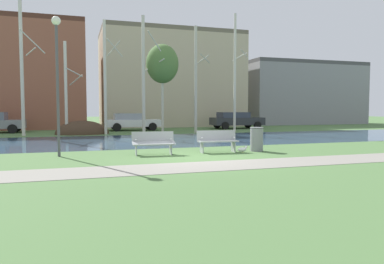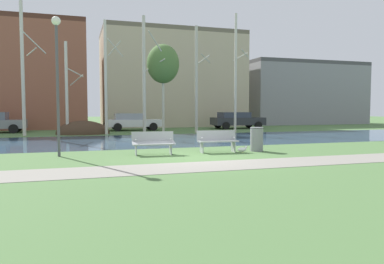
{
  "view_description": "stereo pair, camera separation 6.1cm",
  "coord_description": "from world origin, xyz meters",
  "px_view_note": "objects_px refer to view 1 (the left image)",
  "views": [
    {
      "loc": [
        -4.04,
        -12.19,
        1.74
      ],
      "look_at": [
        0.51,
        2.11,
        0.78
      ],
      "focal_mm": 33.96,
      "sensor_mm": 36.0,
      "label": 1
    },
    {
      "loc": [
        -3.99,
        -12.21,
        1.74
      ],
      "look_at": [
        0.51,
        2.11,
        0.78
      ],
      "focal_mm": 33.96,
      "sensor_mm": 36.0,
      "label": 2
    }
  ],
  "objects_px": {
    "seagull": "(243,149)",
    "parked_sedan_second_white": "(132,121)",
    "trash_bin": "(257,139)",
    "parked_hatch_third_dark": "(236,120)",
    "streetlamp": "(57,63)",
    "bench_left": "(153,142)",
    "bench_right": "(217,141)"
  },
  "relations": [
    {
      "from": "seagull",
      "to": "streetlamp",
      "type": "bearing_deg",
      "value": 172.02
    },
    {
      "from": "trash_bin",
      "to": "parked_hatch_third_dark",
      "type": "bearing_deg",
      "value": 68.23
    },
    {
      "from": "streetlamp",
      "to": "parked_sedan_second_white",
      "type": "relative_size",
      "value": 1.19
    },
    {
      "from": "bench_left",
      "to": "streetlamp",
      "type": "bearing_deg",
      "value": 170.73
    },
    {
      "from": "seagull",
      "to": "parked_sedan_second_white",
      "type": "relative_size",
      "value": 0.11
    },
    {
      "from": "trash_bin",
      "to": "parked_hatch_third_dark",
      "type": "xyz_separation_m",
      "value": [
        6.3,
        15.77,
        0.26
      ]
    },
    {
      "from": "streetlamp",
      "to": "trash_bin",
      "type": "bearing_deg",
      "value": -4.91
    },
    {
      "from": "streetlamp",
      "to": "parked_sedan_second_white",
      "type": "height_order",
      "value": "streetlamp"
    },
    {
      "from": "trash_bin",
      "to": "streetlamp",
      "type": "xyz_separation_m",
      "value": [
        -7.67,
        0.66,
        2.88
      ]
    },
    {
      "from": "bench_right",
      "to": "streetlamp",
      "type": "relative_size",
      "value": 0.33
    },
    {
      "from": "bench_left",
      "to": "parked_sedan_second_white",
      "type": "xyz_separation_m",
      "value": [
        1.49,
        15.68,
        0.26
      ]
    },
    {
      "from": "bench_right",
      "to": "parked_hatch_third_dark",
      "type": "relative_size",
      "value": 0.36
    },
    {
      "from": "parked_hatch_third_dark",
      "to": "bench_left",
      "type": "bearing_deg",
      "value": -124.04
    },
    {
      "from": "bench_left",
      "to": "streetlamp",
      "type": "relative_size",
      "value": 0.33
    },
    {
      "from": "trash_bin",
      "to": "parked_sedan_second_white",
      "type": "xyz_separation_m",
      "value": [
        -2.79,
        15.78,
        0.23
      ]
    },
    {
      "from": "bench_right",
      "to": "trash_bin",
      "type": "xyz_separation_m",
      "value": [
        1.68,
        -0.11,
        0.04
      ]
    },
    {
      "from": "bench_left",
      "to": "parked_sedan_second_white",
      "type": "bearing_deg",
      "value": 84.56
    },
    {
      "from": "bench_left",
      "to": "parked_hatch_third_dark",
      "type": "distance_m",
      "value": 18.9
    },
    {
      "from": "streetlamp",
      "to": "parked_hatch_third_dark",
      "type": "xyz_separation_m",
      "value": [
        13.96,
        15.11,
        -2.62
      ]
    },
    {
      "from": "bench_right",
      "to": "parked_hatch_third_dark",
      "type": "distance_m",
      "value": 17.58
    },
    {
      "from": "bench_right",
      "to": "parked_hatch_third_dark",
      "type": "xyz_separation_m",
      "value": [
        7.98,
        15.66,
        0.3
      ]
    },
    {
      "from": "trash_bin",
      "to": "parked_hatch_third_dark",
      "type": "height_order",
      "value": "parked_hatch_third_dark"
    },
    {
      "from": "seagull",
      "to": "parked_hatch_third_dark",
      "type": "bearing_deg",
      "value": 66.26
    },
    {
      "from": "trash_bin",
      "to": "seagull",
      "type": "bearing_deg",
      "value": -158.36
    },
    {
      "from": "bench_right",
      "to": "streetlamp",
      "type": "xyz_separation_m",
      "value": [
        -5.98,
        0.55,
        2.92
      ]
    },
    {
      "from": "trash_bin",
      "to": "streetlamp",
      "type": "height_order",
      "value": "streetlamp"
    },
    {
      "from": "bench_right",
      "to": "seagull",
      "type": "relative_size",
      "value": 3.58
    },
    {
      "from": "streetlamp",
      "to": "seagull",
      "type": "bearing_deg",
      "value": -7.98
    },
    {
      "from": "bench_left",
      "to": "seagull",
      "type": "height_order",
      "value": "bench_left"
    },
    {
      "from": "bench_left",
      "to": "bench_right",
      "type": "bearing_deg",
      "value": 0.0
    },
    {
      "from": "seagull",
      "to": "parked_hatch_third_dark",
      "type": "distance_m",
      "value": 17.57
    },
    {
      "from": "trash_bin",
      "to": "bench_right",
      "type": "bearing_deg",
      "value": 176.38
    }
  ]
}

